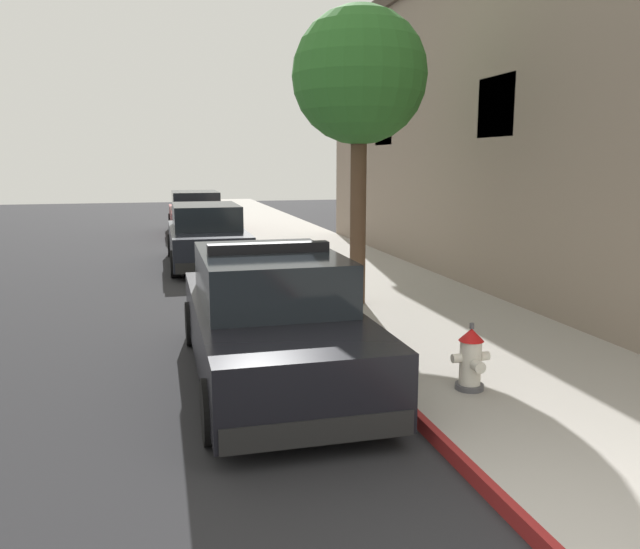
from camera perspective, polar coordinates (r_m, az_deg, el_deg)
name	(u,v)px	position (r m, az deg, el deg)	size (l,w,h in m)	color
ground_plane	(73,304)	(13.28, -21.44, -2.51)	(35.03, 60.00, 0.20)	#232326
sidewalk_pavement	(364,281)	(13.82, 4.00, -0.62)	(3.58, 60.00, 0.14)	#9E9991
curb_painted_edge	(282,285)	(13.36, -3.47, -0.98)	(0.08, 60.00, 0.14)	maroon
police_cruiser	(271,319)	(7.82, -4.48, -4.01)	(1.94, 4.84, 1.68)	black
parked_car_silver_ahead	(207,236)	(16.64, -10.21, 3.41)	(1.94, 4.84, 1.56)	black
parked_car_dark_far	(196,214)	(23.90, -11.15, 5.40)	(1.94, 4.84, 1.56)	maroon
fire_hydrant	(471,359)	(7.26, 13.46, -7.45)	(0.44, 0.40, 0.76)	#4C4C51
street_tree	(359,78)	(11.21, 3.59, 17.26)	(2.30, 2.30, 5.10)	brown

